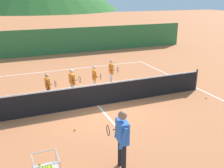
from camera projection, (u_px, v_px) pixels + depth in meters
name	position (u px, v px, depth m)	size (l,w,h in m)	color
ground_plane	(98.00, 106.00, 10.75)	(120.00, 120.00, 0.00)	#C67042
line_baseline_far	(66.00, 70.00, 15.99)	(10.60, 0.08, 0.01)	white
line_sideline_east	(199.00, 89.00, 12.66)	(0.08, 12.34, 0.01)	white
line_service_center	(98.00, 106.00, 10.75)	(0.08, 5.28, 0.01)	white
tennis_net	(98.00, 95.00, 10.59)	(10.23, 0.08, 1.05)	#333338
instructor	(122.00, 135.00, 6.53)	(0.44, 0.80, 1.69)	black
student_0	(48.00, 85.00, 11.04)	(0.41, 0.59, 1.24)	navy
student_1	(72.00, 80.00, 11.49)	(0.43, 0.61, 1.29)	silver
student_2	(95.00, 76.00, 12.05)	(0.41, 0.70, 1.30)	silver
student_3	(111.00, 70.00, 12.98)	(0.42, 0.69, 1.33)	silver
tennis_ball_2	(75.00, 129.00, 8.78)	(0.07, 0.07, 0.07)	yellow
tennis_ball_3	(85.00, 113.00, 10.03)	(0.07, 0.07, 0.07)	yellow
tennis_ball_4	(206.00, 98.00, 11.46)	(0.07, 0.07, 0.07)	yellow
windscreen_fence	(52.00, 42.00, 19.76)	(23.33, 0.08, 2.01)	#33753D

